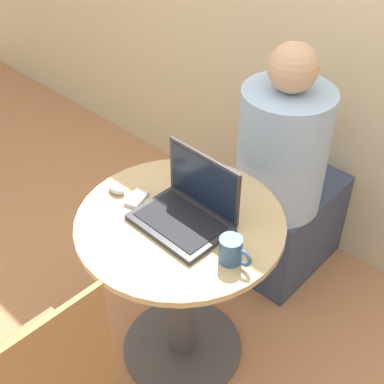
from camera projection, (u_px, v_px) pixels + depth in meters
ground_plane at (183, 347)px, 2.33m from camera, size 12.00×12.00×0.00m
round_table at (181, 271)px, 2.03m from camera, size 0.74×0.74×0.75m
laptop at (188, 209)px, 1.83m from camera, size 0.33×0.24×0.24m
cell_phone at (136, 199)px, 1.94m from camera, size 0.08×0.11×0.02m
computer_mouse at (117, 189)px, 1.97m from camera, size 0.07×0.05×0.03m
coffee_cup at (232, 251)px, 1.68m from camera, size 0.12×0.08×0.09m
person_seated at (285, 189)px, 2.40m from camera, size 0.38×0.58×1.21m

